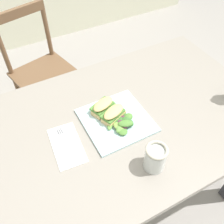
% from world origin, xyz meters
% --- Properties ---
extents(ground_plane, '(8.61, 8.61, 0.00)m').
position_xyz_m(ground_plane, '(0.00, 0.00, 0.00)').
color(ground_plane, gray).
extents(dining_table, '(1.43, 0.84, 0.74)m').
position_xyz_m(dining_table, '(-0.11, 0.17, 0.62)').
color(dining_table, gray).
rests_on(dining_table, ground).
extents(chair_wooden_far, '(0.48, 0.48, 0.87)m').
position_xyz_m(chair_wooden_far, '(-0.23, 1.04, 0.45)').
color(chair_wooden_far, brown).
rests_on(chair_wooden_far, ground).
extents(plate_lunch, '(0.28, 0.28, 0.01)m').
position_xyz_m(plate_lunch, '(-0.11, 0.17, 0.74)').
color(plate_lunch, silver).
rests_on(plate_lunch, dining_table).
extents(sandwich_half_front, '(0.12, 0.10, 0.06)m').
position_xyz_m(sandwich_half_front, '(-0.12, 0.19, 0.78)').
color(sandwich_half_front, '#DBB270').
rests_on(sandwich_half_front, plate_lunch).
extents(sandwich_half_back, '(0.12, 0.10, 0.06)m').
position_xyz_m(sandwich_half_back, '(-0.13, 0.25, 0.78)').
color(sandwich_half_back, '#DBB270').
rests_on(sandwich_half_back, plate_lunch).
extents(salad_mixed_greens, '(0.14, 0.15, 0.03)m').
position_xyz_m(salad_mixed_greens, '(-0.10, 0.14, 0.76)').
color(salad_mixed_greens, '#6B9E47').
rests_on(salad_mixed_greens, plate_lunch).
extents(napkin_folded, '(0.13, 0.23, 0.00)m').
position_xyz_m(napkin_folded, '(-0.35, 0.15, 0.74)').
color(napkin_folded, white).
rests_on(napkin_folded, dining_table).
extents(fork_on_napkin, '(0.03, 0.19, 0.00)m').
position_xyz_m(fork_on_napkin, '(-0.35, 0.17, 0.75)').
color(fork_on_napkin, silver).
rests_on(fork_on_napkin, napkin_folded).
extents(mason_jar_iced_tea, '(0.08, 0.08, 0.11)m').
position_xyz_m(mason_jar_iced_tea, '(-0.09, -0.09, 0.79)').
color(mason_jar_iced_tea, '#995623').
rests_on(mason_jar_iced_tea, dining_table).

